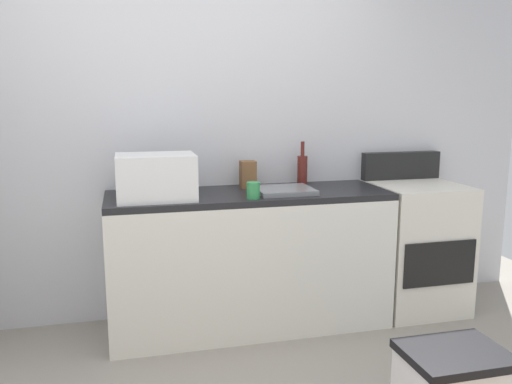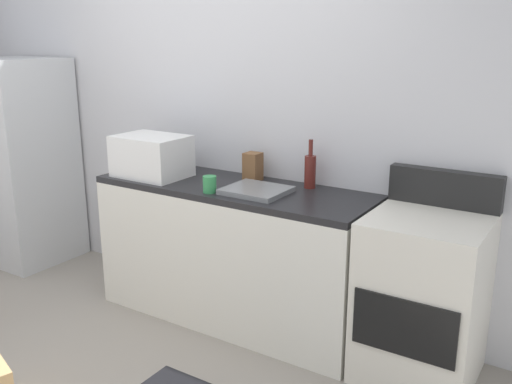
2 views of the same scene
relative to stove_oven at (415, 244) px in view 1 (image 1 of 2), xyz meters
name	(u,v)px [view 1 (image 1 of 2)]	position (x,y,z in m)	size (l,w,h in m)	color
wall_back	(194,127)	(-1.52, 0.34, 0.83)	(5.00, 0.10, 2.60)	silver
kitchen_counter	(249,259)	(-1.22, -0.01, -0.02)	(1.80, 0.60, 0.90)	silver
stove_oven	(415,244)	(0.00, 0.00, 0.00)	(0.60, 0.61, 1.10)	silver
microwave	(156,177)	(-1.81, -0.10, 0.57)	(0.46, 0.34, 0.27)	white
sink_basin	(284,190)	(-1.01, -0.07, 0.45)	(0.36, 0.32, 0.03)	slate
wine_bottle	(302,169)	(-0.79, 0.20, 0.54)	(0.07, 0.07, 0.30)	#591E19
coffee_mug	(253,190)	(-1.24, -0.22, 0.48)	(0.08, 0.08, 0.10)	#338C4C
knife_block	(248,174)	(-1.19, 0.17, 0.52)	(0.10, 0.10, 0.18)	brown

